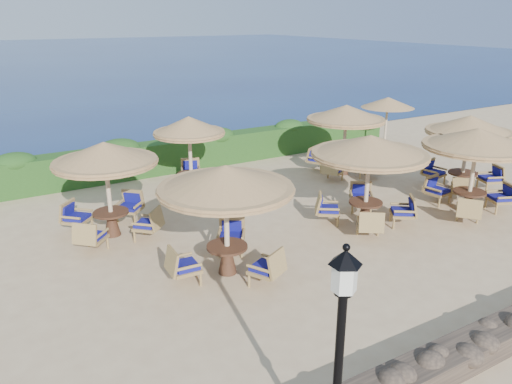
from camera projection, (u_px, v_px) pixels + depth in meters
The scene contains 12 objects.
ground at pixel (314, 226), 14.42m from camera, with size 120.00×120.00×0.00m, color tan.
sea at pixel (19, 58), 71.21m from camera, with size 160.00×160.00×0.00m, color #0C1D50.
hedge at pixel (206, 151), 20.06m from camera, with size 18.00×0.90×1.20m, color #1A3F14.
lamp_post at pixel (337, 380), 6.09m from camera, with size 0.44×0.44×3.31m.
extra_parasol at pixel (388, 103), 21.66m from camera, with size 2.30×2.30×2.41m.
cafe_set_0 at pixel (226, 194), 11.14m from camera, with size 3.12×3.12×2.65m.
cafe_set_1 at pixel (369, 160), 13.90m from camera, with size 3.28×3.28×2.65m.
cafe_set_2 at pixel (476, 150), 14.73m from camera, with size 3.15×3.15×2.65m.
cafe_set_3 at pixel (107, 173), 13.21m from camera, with size 2.77×2.77×2.65m.
cafe_set_4 at pixel (190, 139), 16.43m from camera, with size 2.38×2.86×2.65m.
cafe_set_5 at pixel (345, 126), 18.54m from camera, with size 2.92×2.92×2.65m.
cafe_set_6 at pixel (468, 137), 16.58m from camera, with size 2.84×2.85×2.65m.
Camera 1 is at (-8.19, -10.57, 5.75)m, focal length 35.00 mm.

